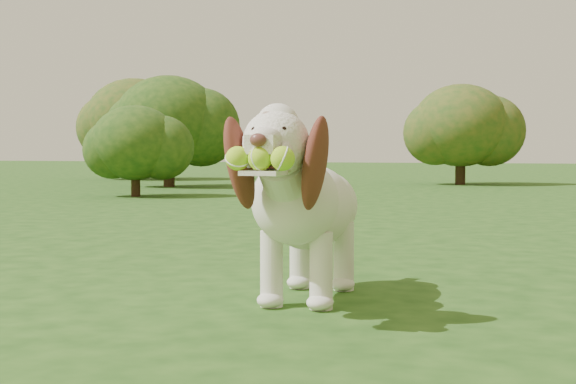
% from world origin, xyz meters
% --- Properties ---
extents(ground, '(80.00, 80.00, 0.00)m').
position_xyz_m(ground, '(0.00, 0.00, 0.00)').
color(ground, '#1C4212').
rests_on(ground, ground).
extents(dog, '(0.49, 1.35, 0.88)m').
position_xyz_m(dog, '(0.32, -0.25, 0.47)').
color(dog, white).
rests_on(dog, ground).
extents(shrub_a, '(1.31, 1.31, 1.36)m').
position_xyz_m(shrub_a, '(-4.60, 6.87, 0.80)').
color(shrub_a, '#382314').
rests_on(shrub_a, ground).
extents(shrub_i, '(1.95, 1.95, 2.02)m').
position_xyz_m(shrub_i, '(-0.51, 12.65, 1.19)').
color(shrub_i, '#382314').
rests_on(shrub_i, ground).
extents(shrub_g, '(2.30, 2.30, 2.38)m').
position_xyz_m(shrub_g, '(-8.14, 13.05, 1.40)').
color(shrub_g, '#382314').
rests_on(shrub_g, ground).
extents(shrub_e, '(2.02, 2.02, 2.09)m').
position_xyz_m(shrub_e, '(-5.59, 9.84, 1.23)').
color(shrub_e, '#382314').
rests_on(shrub_e, ground).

